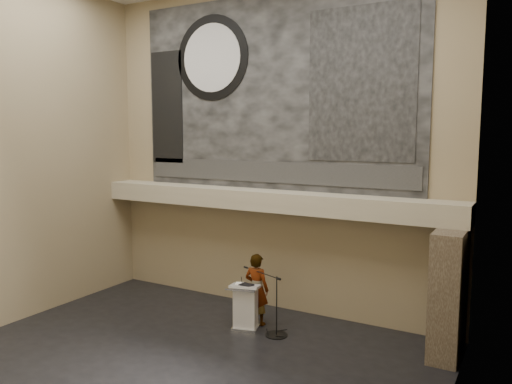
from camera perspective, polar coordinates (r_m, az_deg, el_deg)
The scene contains 19 objects.
floor at distance 10.82m, azimuth -8.89°, elevation -18.93°, with size 10.00×10.00×0.00m, color black.
wall_back at distance 13.11m, azimuth 1.73°, elevation 4.93°, with size 10.00×0.02×8.50m, color #8F7D5B.
wall_left at distance 13.47m, azimuth -26.19°, elevation 4.28°, with size 0.02×8.00×8.50m, color #8F7D5B.
wall_right at distance 7.68m, azimuth 21.15°, elevation 3.07°, with size 0.02×8.00×8.50m, color #8F7D5B.
soffit at distance 12.87m, azimuth 0.88°, elevation -0.92°, with size 10.00×0.80×0.50m, color tan.
sprinkler_left at distance 13.70m, azimuth -5.10°, elevation -1.65°, with size 0.04×0.04×0.06m, color #B2893D.
sprinkler_right at distance 12.08m, azimuth 8.70°, elevation -2.86°, with size 0.04×0.04×0.06m, color #B2893D.
banner at distance 13.11m, azimuth 1.70°, elevation 11.27°, with size 8.00×0.05×5.00m, color black.
banner_text_strip at distance 13.08m, azimuth 1.58°, elevation 2.29°, with size 7.76×0.02×0.55m, color #2A2A2A.
banner_clock_rim at distance 14.12m, azimuth -5.07°, elevation 15.02°, with size 2.30×2.30×0.02m, color black.
banner_clock_face at distance 14.10m, azimuth -5.11°, elevation 15.03°, with size 1.84×1.84×0.02m, color silver.
banner_building_print at distance 12.15m, azimuth 11.88°, elevation 11.95°, with size 2.60×0.02×3.60m, color black.
banner_brick_print at distance 14.96m, azimuth -10.13°, elevation 9.48°, with size 1.10×0.02×3.20m, color black.
stone_pier at distance 11.34m, azimuth 21.15°, elevation -10.77°, with size 0.60×1.40×2.70m, color #423629.
lectern at distance 12.17m, azimuth -1.21°, elevation -13.02°, with size 0.78×0.64×1.13m.
binder at distance 11.93m, azimuth -1.09°, elevation -10.58°, with size 0.30×0.24×0.04m, color black.
papers at distance 12.09m, azimuth -1.91°, elevation -10.42°, with size 0.19×0.27×0.01m, color white.
speaker_person at distance 12.40m, azimuth 0.08°, elevation -11.03°, with size 0.64×0.42×1.77m, color silver.
mic_stand at distance 12.00m, azimuth 2.22°, elevation -15.08°, with size 1.40×0.73×1.41m.
Camera 1 is at (6.13, -7.58, 4.70)m, focal length 35.00 mm.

